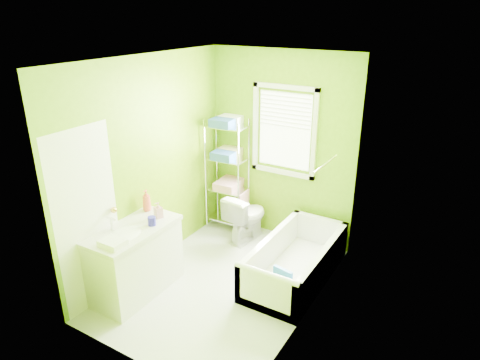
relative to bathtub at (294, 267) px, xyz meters
The scene contains 9 objects.
ground 0.86m from the bathtub, 142.96° to the right, with size 2.90×2.90×0.00m, color silver.
room_envelope 1.62m from the bathtub, 142.96° to the right, with size 2.14×2.94×2.62m.
window 1.82m from the bathtub, 124.31° to the left, with size 0.92×0.05×1.22m.
door 2.43m from the bathtub, 138.66° to the right, with size 0.09×0.80×2.00m.
right_wall_decor 1.32m from the bathtub, 55.68° to the right, with size 0.04×1.48×1.17m.
bathtub is the anchor object (origin of this frame).
toilet 1.15m from the bathtub, 150.82° to the left, with size 0.39×0.68×0.69m, color white.
vanity 1.88m from the bathtub, 141.81° to the right, with size 0.56×1.09×1.08m.
wire_shelf_unit 1.78m from the bathtub, 152.49° to the left, with size 0.58×0.46×1.68m.
Camera 1 is at (2.36, -3.59, 3.06)m, focal length 32.00 mm.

